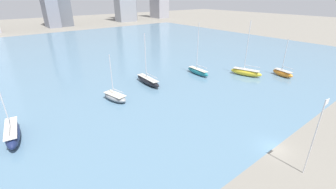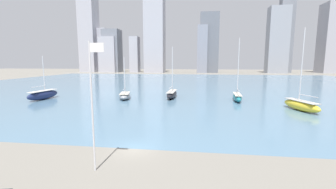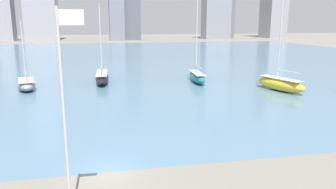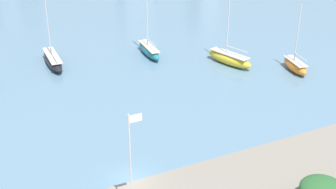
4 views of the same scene
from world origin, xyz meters
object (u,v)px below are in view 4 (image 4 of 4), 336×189
object	(u,v)px
flag_pole	(131,164)
sailboat_black	(53,60)
sailboat_yellow	(229,58)
sailboat_teal	(149,50)
sailboat_orange	(295,65)

from	to	relation	value
flag_pole	sailboat_black	bearing A→B (deg)	87.28
sailboat_yellow	sailboat_teal	distance (m)	13.52
sailboat_yellow	sailboat_orange	distance (m)	10.19
sailboat_yellow	flag_pole	bearing A→B (deg)	-152.70
flag_pole	sailboat_black	size ratio (longest dim) A/B	0.83
flag_pole	sailboat_orange	bearing A→B (deg)	30.08
sailboat_orange	flag_pole	bearing A→B (deg)	-139.00
flag_pole	sailboat_orange	xyz separation A→B (m)	(34.87, 20.20, -4.79)
sailboat_black	sailboat_orange	xyz separation A→B (m)	(33.03, -18.57, 0.01)
flag_pole	sailboat_yellow	bearing A→B (deg)	44.69
flag_pole	sailboat_teal	size ratio (longest dim) A/B	0.74
sailboat_black	sailboat_teal	bearing A→B (deg)	-7.90
sailboat_orange	sailboat_teal	bearing A→B (deg)	148.65
sailboat_black	sailboat_orange	bearing A→B (deg)	-27.62
sailboat_yellow	sailboat_teal	bearing A→B (deg)	119.74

